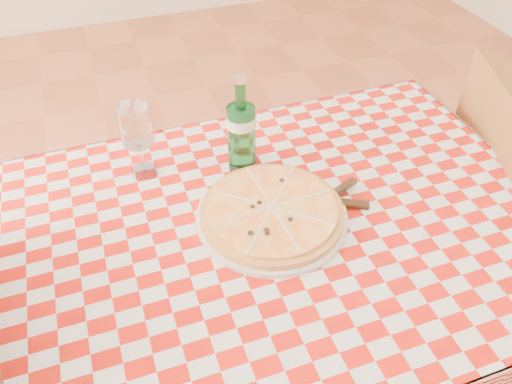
% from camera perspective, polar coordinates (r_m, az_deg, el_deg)
% --- Properties ---
extents(dining_table, '(1.20, 0.80, 0.75)m').
position_cam_1_polar(dining_table, '(1.18, 1.90, -7.30)').
color(dining_table, brown).
rests_on(dining_table, ground).
extents(tablecloth, '(1.30, 0.90, 0.01)m').
position_cam_1_polar(tablecloth, '(1.11, 2.01, -4.16)').
color(tablecloth, '#A8130A').
rests_on(tablecloth, dining_table).
extents(chair_near, '(0.53, 0.53, 0.91)m').
position_cam_1_polar(chair_near, '(1.70, 26.09, -0.51)').
color(chair_near, brown).
rests_on(chair_near, ground).
extents(pizza_plate, '(0.36, 0.36, 0.04)m').
position_cam_1_polar(pizza_plate, '(1.11, 1.83, -2.24)').
color(pizza_plate, '#CD8A44').
rests_on(pizza_plate, tablecloth).
extents(water_bottle, '(0.07, 0.07, 0.26)m').
position_cam_1_polar(water_bottle, '(1.18, -1.71, 7.62)').
color(water_bottle, '#19662D').
rests_on(water_bottle, tablecloth).
extents(wine_glass, '(0.08, 0.08, 0.19)m').
position_cam_1_polar(wine_glass, '(1.22, -13.27, 5.72)').
color(wine_glass, white).
rests_on(wine_glass, tablecloth).
extents(cutlery, '(0.25, 0.21, 0.03)m').
position_cam_1_polar(cutlery, '(1.16, 8.13, -0.93)').
color(cutlery, silver).
rests_on(cutlery, tablecloth).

